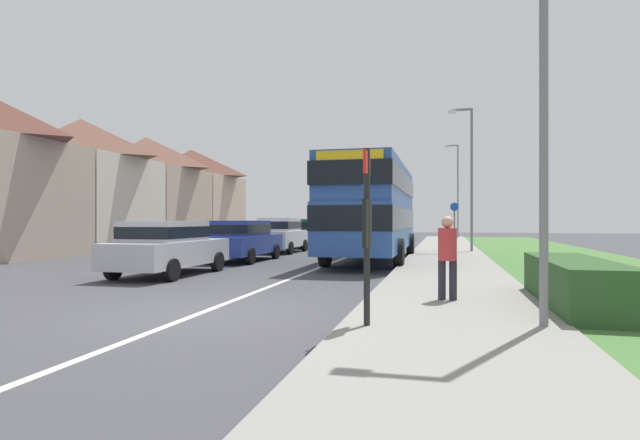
# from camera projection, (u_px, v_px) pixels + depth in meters

# --- Properties ---
(ground_plane) EXTENTS (120.00, 120.00, 0.00)m
(ground_plane) POSITION_uv_depth(u_px,v_px,m) (198.00, 314.00, 8.62)
(ground_plane) COLOR #424247
(lane_marking_centre) EXTENTS (0.14, 60.00, 0.01)m
(lane_marking_centre) POSITION_uv_depth(u_px,v_px,m) (314.00, 269.00, 16.40)
(lane_marking_centre) COLOR silver
(lane_marking_centre) RESTS_ON ground_plane
(pavement_near_side) EXTENTS (3.20, 68.00, 0.12)m
(pavement_near_side) POSITION_uv_depth(u_px,v_px,m) (449.00, 278.00, 13.46)
(pavement_near_side) COLOR gray
(pavement_near_side) RESTS_ON ground_plane
(grass_verge_seaward) EXTENTS (6.00, 68.00, 0.08)m
(grass_verge_seaward) POSITION_uv_depth(u_px,v_px,m) (630.00, 284.00, 12.45)
(grass_verge_seaward) COLOR #477538
(grass_verge_seaward) RESTS_ON ground_plane
(roadside_hedge) EXTENTS (1.10, 4.04, 0.90)m
(roadside_hedge) POSITION_uv_depth(u_px,v_px,m) (575.00, 285.00, 8.94)
(roadside_hedge) COLOR #2D5128
(roadside_hedge) RESTS_ON ground_plane
(double_decker_bus) EXTENTS (2.80, 10.29, 3.70)m
(double_decker_bus) POSITION_uv_depth(u_px,v_px,m) (373.00, 206.00, 19.78)
(double_decker_bus) COLOR #284C93
(double_decker_bus) RESTS_ON ground_plane
(parked_car_silver) EXTENTS (1.93, 4.44, 1.57)m
(parked_car_silver) POSITION_uv_depth(u_px,v_px,m) (168.00, 245.00, 14.63)
(parked_car_silver) COLOR #B7B7BC
(parked_car_silver) RESTS_ON ground_plane
(parked_car_blue) EXTENTS (1.96, 4.56, 1.58)m
(parked_car_blue) POSITION_uv_depth(u_px,v_px,m) (242.00, 239.00, 19.72)
(parked_car_blue) COLOR navy
(parked_car_blue) RESTS_ON ground_plane
(parked_car_white) EXTENTS (1.89, 4.04, 1.70)m
(parked_car_white) POSITION_uv_depth(u_px,v_px,m) (281.00, 234.00, 24.93)
(parked_car_white) COLOR silver
(parked_car_white) RESTS_ON ground_plane
(parked_car_dark_green) EXTENTS (2.00, 4.24, 1.66)m
(parked_car_dark_green) POSITION_uv_depth(u_px,v_px,m) (310.00, 232.00, 29.61)
(parked_car_dark_green) COLOR #19472D
(parked_car_dark_green) RESTS_ON ground_plane
(pedestrian_at_stop) EXTENTS (0.34, 0.34, 1.67)m
(pedestrian_at_stop) POSITION_uv_depth(u_px,v_px,m) (447.00, 254.00, 9.38)
(pedestrian_at_stop) COLOR #23232D
(pedestrian_at_stop) RESTS_ON ground_plane
(bus_stop_sign) EXTENTS (0.09, 0.52, 2.60)m
(bus_stop_sign) POSITION_uv_depth(u_px,v_px,m) (367.00, 224.00, 7.14)
(bus_stop_sign) COLOR black
(bus_stop_sign) RESTS_ON ground_plane
(cycle_route_sign) EXTENTS (0.44, 0.08, 2.52)m
(cycle_route_sign) POSITION_uv_depth(u_px,v_px,m) (454.00, 223.00, 26.69)
(cycle_route_sign) COLOR slate
(cycle_route_sign) RESTS_ON ground_plane
(street_lamp_near) EXTENTS (1.14, 0.20, 6.63)m
(street_lamp_near) POSITION_uv_depth(u_px,v_px,m) (535.00, 58.00, 7.09)
(street_lamp_near) COLOR slate
(street_lamp_near) RESTS_ON ground_plane
(street_lamp_mid) EXTENTS (1.14, 0.20, 6.94)m
(street_lamp_mid) POSITION_uv_depth(u_px,v_px,m) (469.00, 170.00, 24.28)
(street_lamp_mid) COLOR slate
(street_lamp_mid) RESTS_ON ground_plane
(street_lamp_far) EXTENTS (1.14, 0.20, 8.01)m
(street_lamp_far) POSITION_uv_depth(u_px,v_px,m) (457.00, 185.00, 43.21)
(street_lamp_far) COLOR slate
(street_lamp_far) RESTS_ON ground_plane
(house_terrace_far_side) EXTENTS (6.57, 24.42, 7.03)m
(house_terrace_far_side) POSITION_uv_depth(u_px,v_px,m) (116.00, 188.00, 30.24)
(house_terrace_far_side) COLOR tan
(house_terrace_far_side) RESTS_ON ground_plane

